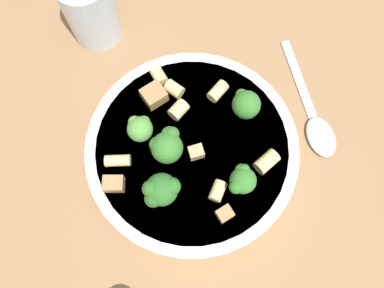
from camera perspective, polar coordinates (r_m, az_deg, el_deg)
ground_plane at (r=0.48m, az=0.00°, el=-1.70°), size 2.00×2.00×0.00m
pasta_bowl at (r=0.46m, az=0.00°, el=-0.96°), size 0.26×0.26×0.04m
broccoli_floret_0 at (r=0.43m, az=-7.97°, el=2.48°), size 0.03×0.03×0.04m
broccoli_floret_1 at (r=0.42m, az=7.65°, el=-5.41°), size 0.03×0.03×0.04m
broccoli_floret_2 at (r=0.42m, az=-3.87°, el=-0.19°), size 0.04×0.04×0.04m
broccoli_floret_3 at (r=0.41m, az=-4.77°, el=-7.01°), size 0.04×0.04×0.04m
broccoli_floret_4 at (r=0.44m, az=8.28°, el=5.98°), size 0.03×0.04×0.04m
rigatoni_0 at (r=0.45m, az=-2.07°, el=5.24°), size 0.03×0.02×0.02m
rigatoni_1 at (r=0.46m, az=3.93°, el=8.02°), size 0.03×0.02×0.02m
rigatoni_2 at (r=0.44m, az=11.29°, el=-2.67°), size 0.03×0.02×0.02m
rigatoni_3 at (r=0.44m, az=-11.25°, el=-2.49°), size 0.03×0.02×0.01m
rigatoni_4 at (r=0.47m, az=-5.04°, el=10.25°), size 0.02×0.02×0.02m
rigatoni_5 at (r=0.46m, az=-2.72°, el=8.37°), size 0.02×0.03×0.02m
rigatoni_6 at (r=0.42m, az=3.78°, el=-7.23°), size 0.03×0.03×0.01m
chicken_chunk_0 at (r=0.43m, az=-11.96°, el=-5.73°), size 0.03×0.03×0.02m
chicken_chunk_1 at (r=0.46m, az=-5.82°, el=7.40°), size 0.03×0.03×0.02m
chicken_chunk_2 at (r=0.43m, az=0.45°, el=-1.35°), size 0.02×0.02×0.01m
chicken_chunk_3 at (r=0.42m, az=5.01°, el=-10.56°), size 0.02×0.02×0.01m
drinking_glass at (r=0.54m, az=-15.03°, el=18.76°), size 0.07×0.07×0.10m
spoon at (r=0.52m, az=18.23°, el=3.41°), size 0.07×0.18×0.01m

